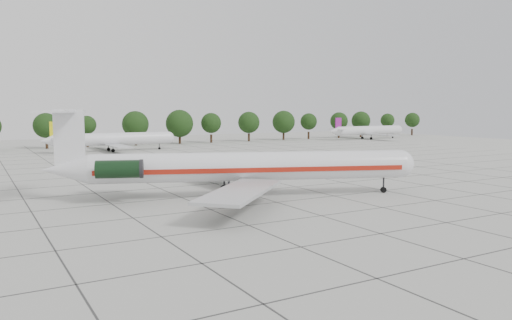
{
  "coord_description": "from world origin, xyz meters",
  "views": [
    {
      "loc": [
        -28.96,
        -53.73,
        10.22
      ],
      "look_at": [
        3.81,
        3.21,
        3.5
      ],
      "focal_mm": 35.0,
      "sensor_mm": 36.0,
      "label": 1
    }
  ],
  "objects_px": {
    "main_airliner": "(232,166)",
    "ground_crew": "(391,171)",
    "bg_airliner_c": "(114,139)",
    "bg_airliner_e": "(369,131)"
  },
  "relations": [
    {
      "from": "main_airliner",
      "to": "bg_airliner_e",
      "type": "bearing_deg",
      "value": 60.74
    },
    {
      "from": "main_airliner",
      "to": "ground_crew",
      "type": "relative_size",
      "value": 27.27
    },
    {
      "from": "main_airliner",
      "to": "bg_airliner_e",
      "type": "height_order",
      "value": "main_airliner"
    },
    {
      "from": "bg_airliner_c",
      "to": "bg_airliner_e",
      "type": "distance_m",
      "value": 88.29
    },
    {
      "from": "bg_airliner_c",
      "to": "bg_airliner_e",
      "type": "xyz_separation_m",
      "value": [
        88.03,
        6.76,
        0.0
      ]
    },
    {
      "from": "main_airliner",
      "to": "ground_crew",
      "type": "height_order",
      "value": "main_airliner"
    },
    {
      "from": "main_airliner",
      "to": "ground_crew",
      "type": "xyz_separation_m",
      "value": [
        29.3,
        4.0,
        -2.82
      ]
    },
    {
      "from": "ground_crew",
      "to": "bg_airliner_e",
      "type": "distance_m",
      "value": 96.4
    },
    {
      "from": "bg_airliner_c",
      "to": "main_airliner",
      "type": "bearing_deg",
      "value": -93.26
    },
    {
      "from": "bg_airliner_e",
      "to": "ground_crew",
      "type": "bearing_deg",
      "value": -130.62
    }
  ]
}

